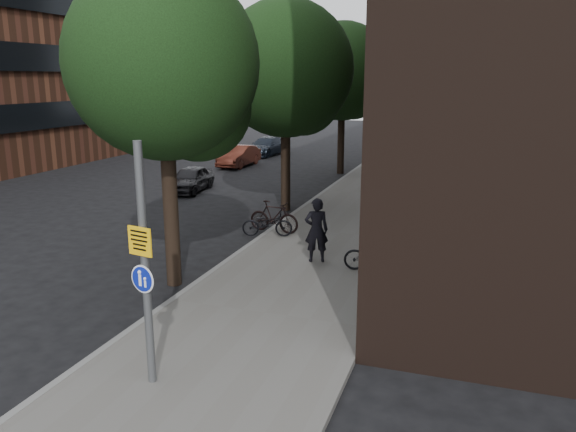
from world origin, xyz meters
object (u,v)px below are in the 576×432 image
at_px(parked_bike_facade_near, 376,255).
at_px(pedestrian, 316,230).
at_px(parked_car_near, 190,179).
at_px(signpost, 145,266).

bearing_deg(parked_bike_facade_near, pedestrian, 71.09).
bearing_deg(parked_car_near, pedestrian, -50.95).
distance_m(pedestrian, parked_bike_facade_near, 1.74).
bearing_deg(parked_car_near, parked_bike_facade_near, -46.55).
height_order(pedestrian, parked_car_near, pedestrian).
distance_m(pedestrian, parked_car_near, 11.50).
height_order(signpost, parked_bike_facade_near, signpost).
height_order(signpost, pedestrian, signpost).
bearing_deg(signpost, pedestrian, 94.18).
bearing_deg(pedestrian, signpost, 61.84).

